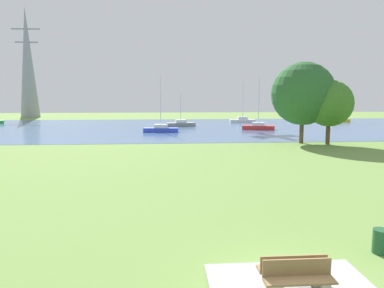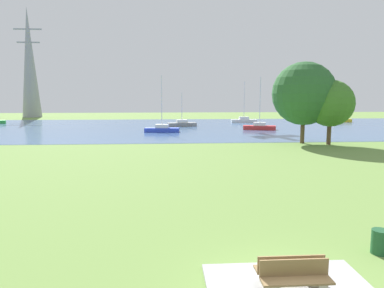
# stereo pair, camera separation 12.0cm
# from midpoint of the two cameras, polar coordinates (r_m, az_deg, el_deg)

# --- Properties ---
(ground_plane) EXTENTS (160.00, 160.00, 0.00)m
(ground_plane) POSITION_cam_midpoint_polar(r_m,az_deg,el_deg) (31.25, 2.10, -1.82)
(ground_plane) COLOR olive
(bench_facing_water) EXTENTS (1.80, 0.48, 0.89)m
(bench_facing_water) POSITION_cam_midpoint_polar(r_m,az_deg,el_deg) (10.59, 15.32, -18.78)
(bench_facing_water) COLOR #A9A388
(bench_facing_water) RESTS_ON concrete_pad
(bench_facing_inland) EXTENTS (1.80, 0.48, 0.89)m
(bench_facing_inland) POSITION_cam_midpoint_polar(r_m,az_deg,el_deg) (10.14, 16.38, -20.07)
(bench_facing_inland) COLOR #A9A388
(bench_facing_inland) RESTS_ON concrete_pad
(litter_bin) EXTENTS (0.56, 0.56, 0.80)m
(litter_bin) POSITION_cam_midpoint_polar(r_m,az_deg,el_deg) (13.71, 27.72, -13.46)
(litter_bin) COLOR #1E512D
(litter_bin) RESTS_ON ground
(water_surface) EXTENTS (140.00, 40.00, 0.02)m
(water_surface) POSITION_cam_midpoint_polar(r_m,az_deg,el_deg) (58.97, -0.77, 2.65)
(water_surface) COLOR #496C9B
(water_surface) RESTS_ON ground
(sailboat_gray) EXTENTS (4.99, 2.32, 5.63)m
(sailboat_gray) POSITION_cam_midpoint_polar(r_m,az_deg,el_deg) (60.77, -1.55, 3.21)
(sailboat_gray) COLOR gray
(sailboat_gray) RESTS_ON water_surface
(sailboat_red) EXTENTS (5.03, 2.71, 7.88)m
(sailboat_red) POSITION_cam_midpoint_polar(r_m,az_deg,el_deg) (55.73, 10.62, 2.71)
(sailboat_red) COLOR red
(sailboat_red) RESTS_ON water_surface
(sailboat_white) EXTENTS (4.88, 1.79, 7.75)m
(sailboat_white) POSITION_cam_midpoint_polar(r_m,az_deg,el_deg) (69.95, 8.21, 3.74)
(sailboat_white) COLOR white
(sailboat_white) RESTS_ON water_surface
(sailboat_blue) EXTENTS (4.94, 2.05, 7.89)m
(sailboat_blue) POSITION_cam_midpoint_polar(r_m,az_deg,el_deg) (51.20, -4.68, 2.39)
(sailboat_blue) COLOR blue
(sailboat_blue) RESTS_ON water_surface
(sailboat_yellow) EXTENTS (5.03, 2.78, 6.55)m
(sailboat_yellow) POSITION_cam_midpoint_polar(r_m,az_deg,el_deg) (76.50, 22.05, 3.57)
(sailboat_yellow) COLOR yellow
(sailboat_yellow) RESTS_ON water_surface
(tree_mid_shore) EXTENTS (6.74, 6.74, 8.71)m
(tree_mid_shore) POSITION_cam_midpoint_polar(r_m,az_deg,el_deg) (40.76, 17.29, 7.57)
(tree_mid_shore) COLOR brown
(tree_mid_shore) RESTS_ON ground
(tree_east_near) EXTENTS (4.85, 4.85, 6.75)m
(tree_east_near) POSITION_cam_midpoint_polar(r_m,az_deg,el_deg) (40.57, 21.03, 5.97)
(tree_east_near) COLOR brown
(tree_east_near) RESTS_ON ground
(electricity_pylon) EXTENTS (6.40, 4.40, 25.59)m
(electricity_pylon) POSITION_cam_midpoint_polar(r_m,az_deg,el_deg) (95.41, -24.17, 11.59)
(electricity_pylon) COLOR gray
(electricity_pylon) RESTS_ON ground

